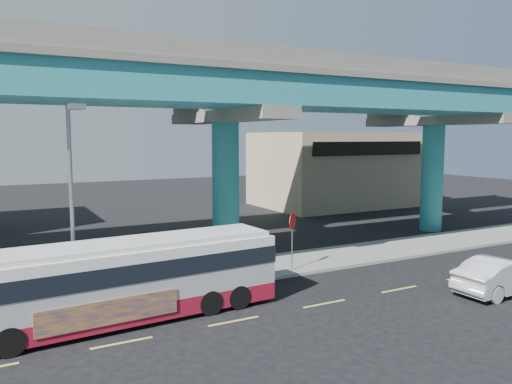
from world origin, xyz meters
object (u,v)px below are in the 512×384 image
transit_bus (127,278)px  sedan (503,275)px  street_lamp (73,176)px  stop_sign (292,228)px

transit_bus → sedan: (14.76, -4.38, -0.81)m
street_lamp → stop_sign: street_lamp is taller
sedan → stop_sign: size_ratio=1.70×
sedan → street_lamp: size_ratio=0.62×
sedan → street_lamp: street_lamp is taller
sedan → stop_sign: (-6.11, 6.96, 1.42)m
street_lamp → sedan: bearing=-21.0°
transit_bus → sedan: size_ratio=2.39×
transit_bus → stop_sign: stop_sign is taller
transit_bus → street_lamp: bearing=124.1°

